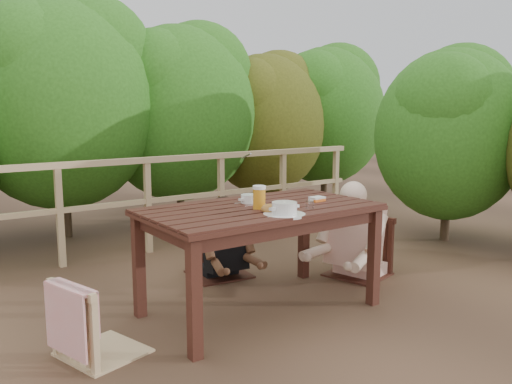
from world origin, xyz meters
TOP-DOWN VIEW (x-y plane):
  - ground at (0.00, 0.00)m, footprint 60.00×60.00m
  - table at (0.00, 0.00)m, footprint 1.70×0.96m
  - chair_left at (-1.22, -0.02)m, footprint 0.57×0.57m
  - chair_far at (0.19, 0.90)m, footprint 0.56×0.56m
  - chair_right at (1.22, 0.17)m, footprint 0.60×0.60m
  - woman at (0.19, 0.92)m, footprint 0.52×0.61m
  - diner_right at (1.25, 0.17)m, footprint 0.84×0.74m
  - railing at (0.00, 2.00)m, footprint 5.60×0.10m
  - hedge_row at (0.40, 3.20)m, footprint 6.60×1.60m
  - soup_near at (-0.03, -0.33)m, footprint 0.29×0.29m
  - soup_far at (0.02, 0.15)m, footprint 0.24×0.24m
  - bread_roll at (-0.07, -0.19)m, footprint 0.12×0.09m
  - beer_glass at (-0.06, -0.07)m, footprint 0.09×0.09m
  - tumbler at (0.22, -0.30)m, footprint 0.06×0.06m
  - butter_tub at (0.48, -0.09)m, footprint 0.12×0.09m

SIDE VIEW (x-z plane):
  - ground at x=0.00m, z-range 0.00..0.00m
  - table at x=0.00m, z-range 0.00..0.79m
  - chair_left at x=-1.22m, z-range 0.00..0.93m
  - chair_right at x=1.22m, z-range 0.00..1.00m
  - railing at x=0.00m, z-range 0.00..1.01m
  - chair_far at x=0.19m, z-range 0.00..1.01m
  - woman at x=0.19m, z-range 0.00..1.14m
  - diner_right at x=1.25m, z-range 0.00..1.45m
  - butter_tub at x=0.48m, z-range 0.79..0.84m
  - bread_roll at x=-0.07m, z-range 0.79..0.85m
  - tumbler at x=0.22m, z-range 0.79..0.86m
  - soup_far at x=0.02m, z-range 0.79..0.87m
  - soup_near at x=-0.03m, z-range 0.79..0.88m
  - beer_glass at x=-0.06m, z-range 0.79..0.97m
  - hedge_row at x=0.40m, z-range 0.00..3.80m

